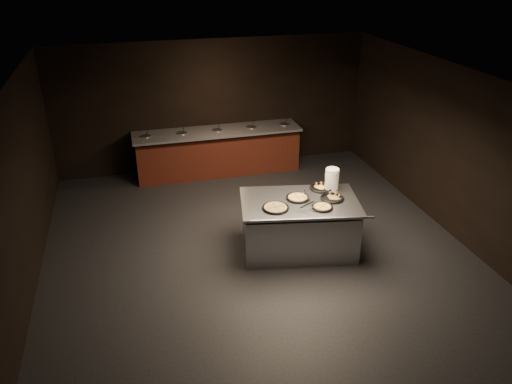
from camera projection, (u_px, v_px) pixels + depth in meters
room at (260, 177)px, 7.69m from camera, size 7.02×8.02×2.92m
salad_bar at (218, 154)px, 11.22m from camera, size 3.70×0.83×1.18m
serving_counter at (299, 226)px, 8.33m from camera, size 2.10×1.57×0.92m
plate_stack at (332, 179)px, 8.46m from camera, size 0.23×0.23×0.37m
pan_veggie_whole at (276, 208)px, 7.88m from camera, size 0.43×0.43×0.04m
pan_cheese_whole at (298, 198)px, 8.19m from camera, size 0.39×0.39×0.04m
pan_cheese_slices_a at (321, 188)px, 8.52m from camera, size 0.39×0.39×0.04m
pan_cheese_slices_b at (322, 207)px, 7.90m from camera, size 0.34×0.34×0.04m
pan_veggie_slices at (332, 198)px, 8.18m from camera, size 0.39×0.39×0.04m
server_left at (306, 195)px, 8.12m from camera, size 0.13×0.36×0.17m
server_right at (310, 206)px, 7.80m from camera, size 0.35×0.12×0.17m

